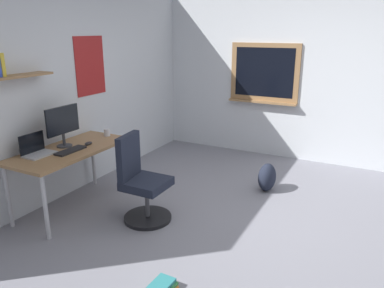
{
  "coord_description": "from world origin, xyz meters",
  "views": [
    {
      "loc": [
        -3.42,
        -1.0,
        2.0
      ],
      "look_at": [
        -0.11,
        0.71,
        0.85
      ],
      "focal_mm": 34.88,
      "sensor_mm": 36.0,
      "label": 1
    }
  ],
  "objects_px": {
    "backpack": "(267,177)",
    "office_chair": "(141,184)",
    "laptop": "(37,150)",
    "coffee_mug": "(107,132)",
    "keyboard": "(71,151)",
    "book_stack_on_floor": "(163,287)",
    "desk": "(70,155)",
    "monitor_primary": "(63,124)",
    "computer_mouse": "(88,143)"
  },
  "relations": [
    {
      "from": "keyboard",
      "to": "book_stack_on_floor",
      "type": "distance_m",
      "value": 1.89
    },
    {
      "from": "backpack",
      "to": "laptop",
      "type": "bearing_deg",
      "value": 132.14
    },
    {
      "from": "desk",
      "to": "keyboard",
      "type": "xyz_separation_m",
      "value": [
        -0.07,
        -0.08,
        0.08
      ]
    },
    {
      "from": "backpack",
      "to": "monitor_primary",
      "type": "bearing_deg",
      "value": 126.79
    },
    {
      "from": "backpack",
      "to": "book_stack_on_floor",
      "type": "bearing_deg",
      "value": 175.96
    },
    {
      "from": "monitor_primary",
      "to": "book_stack_on_floor",
      "type": "relative_size",
      "value": 1.98
    },
    {
      "from": "office_chair",
      "to": "computer_mouse",
      "type": "relative_size",
      "value": 9.13
    },
    {
      "from": "monitor_primary",
      "to": "backpack",
      "type": "xyz_separation_m",
      "value": [
        1.46,
        -1.96,
        -0.81
      ]
    },
    {
      "from": "laptop",
      "to": "computer_mouse",
      "type": "xyz_separation_m",
      "value": [
        0.53,
        -0.24,
        -0.04
      ]
    },
    {
      "from": "office_chair",
      "to": "backpack",
      "type": "relative_size",
      "value": 2.62
    },
    {
      "from": "desk",
      "to": "coffee_mug",
      "type": "height_order",
      "value": "coffee_mug"
    },
    {
      "from": "keyboard",
      "to": "coffee_mug",
      "type": "distance_m",
      "value": 0.68
    },
    {
      "from": "keyboard",
      "to": "office_chair",
      "type": "bearing_deg",
      "value": -75.18
    },
    {
      "from": "desk",
      "to": "computer_mouse",
      "type": "relative_size",
      "value": 13.52
    },
    {
      "from": "laptop",
      "to": "desk",
      "type": "bearing_deg",
      "value": -26.08
    },
    {
      "from": "desk",
      "to": "monitor_primary",
      "type": "xyz_separation_m",
      "value": [
        0.04,
        0.11,
        0.34
      ]
    },
    {
      "from": "office_chair",
      "to": "laptop",
      "type": "height_order",
      "value": "same"
    },
    {
      "from": "desk",
      "to": "computer_mouse",
      "type": "height_order",
      "value": "computer_mouse"
    },
    {
      "from": "office_chair",
      "to": "computer_mouse",
      "type": "height_order",
      "value": "office_chair"
    },
    {
      "from": "computer_mouse",
      "to": "backpack",
      "type": "xyz_separation_m",
      "value": [
        1.29,
        -1.77,
        -0.56
      ]
    },
    {
      "from": "office_chair",
      "to": "backpack",
      "type": "xyz_separation_m",
      "value": [
        1.36,
        -0.99,
        -0.23
      ]
    },
    {
      "from": "computer_mouse",
      "to": "coffee_mug",
      "type": "relative_size",
      "value": 1.13
    },
    {
      "from": "desk",
      "to": "book_stack_on_floor",
      "type": "xyz_separation_m",
      "value": [
        -0.79,
        -1.69,
        -0.61
      ]
    },
    {
      "from": "coffee_mug",
      "to": "backpack",
      "type": "height_order",
      "value": "coffee_mug"
    },
    {
      "from": "computer_mouse",
      "to": "coffee_mug",
      "type": "bearing_deg",
      "value": 7.24
    },
    {
      "from": "laptop",
      "to": "backpack",
      "type": "height_order",
      "value": "laptop"
    },
    {
      "from": "keyboard",
      "to": "coffee_mug",
      "type": "relative_size",
      "value": 4.02
    },
    {
      "from": "laptop",
      "to": "computer_mouse",
      "type": "distance_m",
      "value": 0.58
    },
    {
      "from": "monitor_primary",
      "to": "coffee_mug",
      "type": "distance_m",
      "value": 0.63
    },
    {
      "from": "desk",
      "to": "monitor_primary",
      "type": "relative_size",
      "value": 3.03
    },
    {
      "from": "office_chair",
      "to": "laptop",
      "type": "bearing_deg",
      "value": 114.02
    },
    {
      "from": "office_chair",
      "to": "book_stack_on_floor",
      "type": "height_order",
      "value": "office_chair"
    },
    {
      "from": "keyboard",
      "to": "backpack",
      "type": "bearing_deg",
      "value": -48.42
    },
    {
      "from": "backpack",
      "to": "office_chair",
      "type": "bearing_deg",
      "value": 143.93
    },
    {
      "from": "monitor_primary",
      "to": "computer_mouse",
      "type": "bearing_deg",
      "value": -47.27
    },
    {
      "from": "laptop",
      "to": "coffee_mug",
      "type": "distance_m",
      "value": 0.94
    },
    {
      "from": "desk",
      "to": "keyboard",
      "type": "distance_m",
      "value": 0.14
    },
    {
      "from": "keyboard",
      "to": "coffee_mug",
      "type": "xyz_separation_m",
      "value": [
        0.67,
        0.05,
        0.04
      ]
    },
    {
      "from": "office_chair",
      "to": "monitor_primary",
      "type": "height_order",
      "value": "monitor_primary"
    },
    {
      "from": "office_chair",
      "to": "keyboard",
      "type": "xyz_separation_m",
      "value": [
        -0.21,
        0.78,
        0.32
      ]
    },
    {
      "from": "coffee_mug",
      "to": "book_stack_on_floor",
      "type": "distance_m",
      "value": 2.29
    },
    {
      "from": "laptop",
      "to": "keyboard",
      "type": "bearing_deg",
      "value": -43.94
    },
    {
      "from": "office_chair",
      "to": "keyboard",
      "type": "height_order",
      "value": "office_chair"
    },
    {
      "from": "book_stack_on_floor",
      "to": "office_chair",
      "type": "bearing_deg",
      "value": 41.93
    },
    {
      "from": "computer_mouse",
      "to": "keyboard",
      "type": "bearing_deg",
      "value": 180.0
    },
    {
      "from": "desk",
      "to": "backpack",
      "type": "height_order",
      "value": "desk"
    },
    {
      "from": "monitor_primary",
      "to": "book_stack_on_floor",
      "type": "distance_m",
      "value": 2.19
    },
    {
      "from": "computer_mouse",
      "to": "book_stack_on_floor",
      "type": "bearing_deg",
      "value": -121.92
    },
    {
      "from": "laptop",
      "to": "office_chair",
      "type": "bearing_deg",
      "value": -65.98
    },
    {
      "from": "office_chair",
      "to": "coffee_mug",
      "type": "xyz_separation_m",
      "value": [
        0.47,
        0.83,
        0.36
      ]
    }
  ]
}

